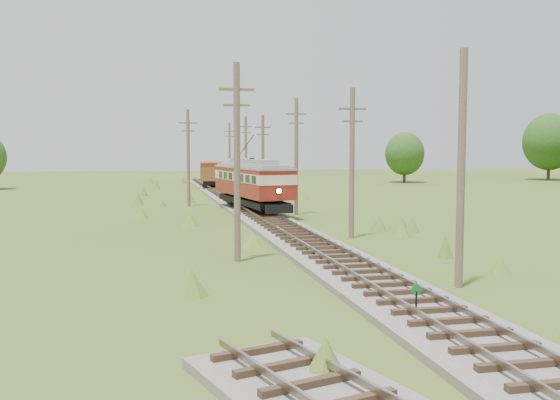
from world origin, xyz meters
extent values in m
plane|color=#325118|center=(0.00, 0.00, 0.00)|extent=(260.00, 260.00, 0.00)
cube|color=#605B54|center=(0.00, 34.00, 0.12)|extent=(3.60, 96.00, 0.25)
cube|color=#726659|center=(-0.72, 34.00, 0.48)|extent=(0.08, 96.00, 0.17)
cube|color=#726659|center=(0.72, 34.00, 0.48)|extent=(0.08, 96.00, 0.17)
cube|color=#2D2116|center=(0.00, 34.00, 0.33)|extent=(2.40, 96.00, 0.16)
cylinder|color=black|center=(-0.20, 1.50, 0.40)|extent=(0.06, 0.06, 0.80)
cube|color=#186E27|center=(-0.20, 1.50, 0.85)|extent=(0.45, 0.03, 0.45)
cube|color=black|center=(0.00, 32.69, 1.01)|extent=(3.97, 11.39, 0.45)
cube|color=#65190D|center=(0.00, 32.69, 2.03)|extent=(4.53, 12.41, 1.11)
cube|color=beige|center=(0.00, 32.69, 2.94)|extent=(4.57, 12.47, 0.71)
cube|color=black|center=(0.00, 32.69, 2.94)|extent=(4.52, 11.94, 0.56)
cube|color=#65190D|center=(0.00, 32.69, 3.44)|extent=(4.53, 12.41, 0.30)
cube|color=gray|center=(0.00, 32.69, 3.77)|extent=(4.61, 12.54, 0.38)
cube|color=gray|center=(0.00, 32.69, 4.12)|extent=(2.56, 9.19, 0.40)
sphere|color=#FFF2BF|center=(0.88, 26.61, 2.18)|extent=(0.36, 0.36, 0.36)
cylinder|color=black|center=(-0.26, 34.49, 5.26)|extent=(0.73, 4.67, 1.95)
cylinder|color=black|center=(-0.10, 28.04, 0.96)|extent=(0.24, 0.82, 0.81)
cylinder|color=black|center=(1.41, 28.26, 0.96)|extent=(0.24, 0.82, 0.81)
cylinder|color=black|center=(-1.41, 37.12, 0.96)|extent=(0.24, 0.82, 0.81)
cylinder|color=black|center=(0.10, 37.34, 0.96)|extent=(0.24, 0.82, 0.81)
cube|color=black|center=(0.00, 63.41, 0.93)|extent=(2.85, 7.81, 0.53)
cube|color=brown|center=(0.00, 63.41, 2.26)|extent=(3.47, 8.71, 2.13)
cube|color=brown|center=(0.00, 63.41, 3.38)|extent=(3.54, 8.88, 0.13)
cylinder|color=black|center=(-1.01, 60.94, 0.99)|extent=(0.20, 0.86, 0.85)
cylinder|color=black|center=(0.58, 60.81, 0.99)|extent=(0.20, 0.86, 0.85)
cylinder|color=black|center=(-0.58, 66.02, 0.99)|extent=(0.20, 0.86, 0.85)
cylinder|color=black|center=(1.01, 65.89, 0.99)|extent=(0.20, 0.86, 0.85)
cone|color=gray|center=(3.35, 53.26, 0.61)|extent=(3.26, 3.26, 1.22)
cone|color=gray|center=(4.16, 52.24, 0.36)|extent=(1.83, 1.83, 0.71)
cylinder|color=brown|center=(3.10, 5.00, 4.40)|extent=(0.30, 0.30, 8.80)
cylinder|color=brown|center=(3.30, 18.00, 4.30)|extent=(0.30, 0.30, 8.60)
cube|color=brown|center=(3.30, 18.00, 7.40)|extent=(1.60, 0.12, 0.12)
cube|color=brown|center=(3.30, 18.00, 6.70)|extent=(1.20, 0.10, 0.10)
cylinder|color=brown|center=(3.20, 31.00, 4.50)|extent=(0.30, 0.30, 9.00)
cube|color=brown|center=(3.20, 31.00, 7.80)|extent=(1.60, 0.12, 0.12)
cube|color=brown|center=(3.20, 31.00, 7.10)|extent=(1.20, 0.10, 0.10)
cylinder|color=brown|center=(3.00, 44.00, 4.20)|extent=(0.30, 0.30, 8.40)
cube|color=brown|center=(3.00, 44.00, 7.20)|extent=(1.60, 0.12, 0.12)
cube|color=brown|center=(3.00, 44.00, 6.50)|extent=(1.20, 0.10, 0.10)
cylinder|color=brown|center=(3.40, 57.00, 4.45)|extent=(0.30, 0.30, 8.90)
cube|color=brown|center=(3.40, 57.00, 7.70)|extent=(1.60, 0.12, 0.12)
cube|color=brown|center=(3.40, 57.00, 7.00)|extent=(1.20, 0.10, 0.10)
cylinder|color=brown|center=(3.20, 70.00, 4.35)|extent=(0.30, 0.30, 8.70)
cube|color=brown|center=(3.20, 70.00, 7.50)|extent=(1.60, 0.12, 0.12)
cube|color=brown|center=(3.20, 70.00, 6.80)|extent=(1.20, 0.10, 0.10)
cylinder|color=brown|center=(-4.20, 12.00, 4.50)|extent=(0.30, 0.30, 9.00)
cube|color=brown|center=(-4.20, 12.00, 7.80)|extent=(1.60, 0.12, 0.12)
cube|color=brown|center=(-4.20, 12.00, 7.10)|extent=(1.20, 0.10, 0.10)
cylinder|color=brown|center=(-4.50, 40.00, 4.30)|extent=(0.30, 0.30, 8.60)
cube|color=brown|center=(-4.50, 40.00, 7.40)|extent=(1.60, 0.12, 0.12)
cube|color=brown|center=(-4.50, 40.00, 6.70)|extent=(1.20, 0.10, 0.10)
cylinder|color=#38281C|center=(56.00, 74.00, 1.80)|extent=(0.50, 0.50, 3.60)
ellipsoid|color=#1A4815|center=(56.00, 74.00, 6.20)|extent=(8.40, 8.40, 9.24)
cylinder|color=#38281C|center=(30.00, 72.00, 1.26)|extent=(0.50, 0.50, 2.52)
ellipsoid|color=#1A4815|center=(30.00, 72.00, 4.34)|extent=(5.88, 5.88, 6.47)
camera|label=1|loc=(-8.26, -15.98, 5.18)|focal=40.00mm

